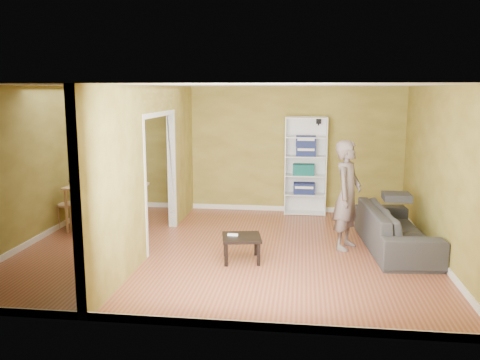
{
  "coord_description": "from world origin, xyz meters",
  "views": [
    {
      "loc": [
        1.2,
        -7.78,
        2.54
      ],
      "look_at": [
        0.2,
        0.2,
        1.1
      ],
      "focal_mm": 38.0,
      "sensor_mm": 36.0,
      "label": 1
    }
  ],
  "objects_px": {
    "dining_table": "(107,190)",
    "chair_far": "(122,196)",
    "bookshelf": "(306,166)",
    "chair_near": "(94,213)",
    "sofa": "(396,222)",
    "person": "(348,186)",
    "coffee_table": "(242,240)",
    "chair_left": "(70,203)"
  },
  "relations": [
    {
      "from": "sofa",
      "to": "bookshelf",
      "type": "xyz_separation_m",
      "value": [
        -1.44,
        2.26,
        0.56
      ]
    },
    {
      "from": "sofa",
      "to": "bookshelf",
      "type": "bearing_deg",
      "value": 28.16
    },
    {
      "from": "coffee_table",
      "to": "chair_far",
      "type": "distance_m",
      "value": 3.28
    },
    {
      "from": "dining_table",
      "to": "chair_left",
      "type": "distance_m",
      "value": 0.76
    },
    {
      "from": "dining_table",
      "to": "chair_far",
      "type": "height_order",
      "value": "chair_far"
    },
    {
      "from": "coffee_table",
      "to": "dining_table",
      "type": "height_order",
      "value": "dining_table"
    },
    {
      "from": "bookshelf",
      "to": "chair_near",
      "type": "xyz_separation_m",
      "value": [
        -3.6,
        -2.29,
        -0.54
      ]
    },
    {
      "from": "sofa",
      "to": "person",
      "type": "height_order",
      "value": "person"
    },
    {
      "from": "sofa",
      "to": "chair_near",
      "type": "xyz_separation_m",
      "value": [
        -5.04,
        -0.02,
        0.01
      ]
    },
    {
      "from": "sofa",
      "to": "bookshelf",
      "type": "height_order",
      "value": "bookshelf"
    },
    {
      "from": "bookshelf",
      "to": "chair_left",
      "type": "bearing_deg",
      "value": -158.34
    },
    {
      "from": "coffee_table",
      "to": "chair_near",
      "type": "distance_m",
      "value": 2.79
    },
    {
      "from": "person",
      "to": "chair_far",
      "type": "distance_m",
      "value": 4.39
    },
    {
      "from": "chair_left",
      "to": "bookshelf",
      "type": "bearing_deg",
      "value": 129.38
    },
    {
      "from": "coffee_table",
      "to": "chair_far",
      "type": "height_order",
      "value": "chair_far"
    },
    {
      "from": "bookshelf",
      "to": "chair_far",
      "type": "height_order",
      "value": "bookshelf"
    },
    {
      "from": "coffee_table",
      "to": "chair_left",
      "type": "xyz_separation_m",
      "value": [
        -3.37,
        1.42,
        0.15
      ]
    },
    {
      "from": "bookshelf",
      "to": "chair_left",
      "type": "height_order",
      "value": "bookshelf"
    },
    {
      "from": "coffee_table",
      "to": "dining_table",
      "type": "relative_size",
      "value": 0.43
    },
    {
      "from": "sofa",
      "to": "chair_left",
      "type": "distance_m",
      "value": 5.78
    },
    {
      "from": "chair_left",
      "to": "chair_near",
      "type": "height_order",
      "value": "chair_left"
    },
    {
      "from": "dining_table",
      "to": "chair_far",
      "type": "bearing_deg",
      "value": 83.55
    },
    {
      "from": "coffee_table",
      "to": "chair_left",
      "type": "bearing_deg",
      "value": 157.12
    },
    {
      "from": "bookshelf",
      "to": "chair_left",
      "type": "distance_m",
      "value": 4.67
    },
    {
      "from": "bookshelf",
      "to": "chair_left",
      "type": "xyz_separation_m",
      "value": [
        -4.31,
        -1.71,
        -0.52
      ]
    },
    {
      "from": "chair_near",
      "to": "sofa",
      "type": "bearing_deg",
      "value": -12.68
    },
    {
      "from": "dining_table",
      "to": "chair_left",
      "type": "xyz_separation_m",
      "value": [
        -0.72,
        -0.01,
        -0.27
      ]
    },
    {
      "from": "dining_table",
      "to": "chair_near",
      "type": "relative_size",
      "value": 1.44
    },
    {
      "from": "dining_table",
      "to": "coffee_table",
      "type": "bearing_deg",
      "value": -28.4
    },
    {
      "from": "bookshelf",
      "to": "coffee_table",
      "type": "relative_size",
      "value": 3.52
    },
    {
      "from": "chair_near",
      "to": "chair_far",
      "type": "relative_size",
      "value": 0.93
    },
    {
      "from": "bookshelf",
      "to": "chair_far",
      "type": "relative_size",
      "value": 2.03
    },
    {
      "from": "sofa",
      "to": "chair_left",
      "type": "height_order",
      "value": "chair_left"
    },
    {
      "from": "person",
      "to": "chair_far",
      "type": "xyz_separation_m",
      "value": [
        -4.19,
        1.2,
        -0.54
      ]
    },
    {
      "from": "chair_left",
      "to": "dining_table",
      "type": "bearing_deg",
      "value": 108.7
    },
    {
      "from": "sofa",
      "to": "person",
      "type": "distance_m",
      "value": 0.98
    },
    {
      "from": "bookshelf",
      "to": "chair_near",
      "type": "bearing_deg",
      "value": -147.57
    },
    {
      "from": "person",
      "to": "bookshelf",
      "type": "distance_m",
      "value": 2.41
    },
    {
      "from": "dining_table",
      "to": "chair_near",
      "type": "distance_m",
      "value": 0.65
    },
    {
      "from": "bookshelf",
      "to": "dining_table",
      "type": "height_order",
      "value": "bookshelf"
    },
    {
      "from": "person",
      "to": "dining_table",
      "type": "relative_size",
      "value": 1.57
    },
    {
      "from": "person",
      "to": "dining_table",
      "type": "height_order",
      "value": "person"
    }
  ]
}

